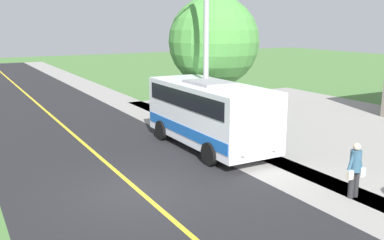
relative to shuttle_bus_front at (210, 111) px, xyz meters
name	(u,v)px	position (x,y,z in m)	size (l,w,h in m)	color
ground_plane	(139,191)	(4.57, 3.16, -1.58)	(120.00, 120.00, 0.00)	#477238
road_surface	(139,191)	(4.57, 3.16, -1.58)	(8.00, 100.00, 0.01)	black
sidewalk	(267,165)	(-0.63, 3.16, -1.58)	(2.40, 100.00, 0.01)	gray
road_centre_line	(139,191)	(4.57, 3.16, -1.57)	(0.16, 100.00, 0.00)	gold
shuttle_bus_front	(210,111)	(0.00, 0.00, 0.00)	(2.80, 6.90, 2.87)	white
pedestrian_with_bags	(355,169)	(-0.98, 6.85, -0.65)	(0.72, 0.34, 1.73)	#262628
street_light_pole	(204,34)	(-0.31, -1.03, 3.19)	(1.97, 0.24, 8.72)	#9E9EA3
tree_curbside	(214,42)	(-2.83, -4.22, 2.69)	(4.76, 4.76, 6.66)	brown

